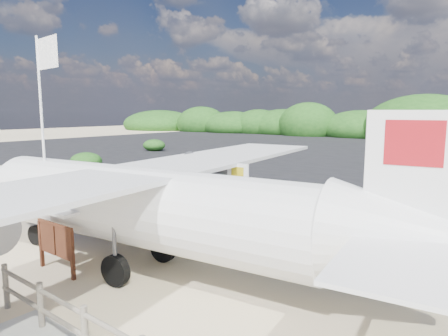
# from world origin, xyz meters

# --- Properties ---
(ground) EXTENTS (160.00, 160.00, 0.00)m
(ground) POSITION_xyz_m (0.00, 0.00, 0.00)
(ground) COLOR beige
(asphalt_apron) EXTENTS (90.00, 50.00, 0.04)m
(asphalt_apron) POSITION_xyz_m (0.00, 30.00, 0.00)
(asphalt_apron) COLOR #B2B2B2
(asphalt_apron) RESTS_ON ground
(lagoon) EXTENTS (9.00, 7.00, 0.40)m
(lagoon) POSITION_xyz_m (-9.00, 1.50, 0.00)
(lagoon) COLOR #B2B2B2
(lagoon) RESTS_ON ground
(vegetation_band) EXTENTS (124.00, 8.00, 4.40)m
(vegetation_band) POSITION_xyz_m (0.00, 55.00, 0.00)
(vegetation_band) COLOR #B2B2B2
(vegetation_band) RESTS_ON ground
(baggage_cart) EXTENTS (3.56, 2.78, 1.57)m
(baggage_cart) POSITION_xyz_m (-0.26, 0.29, 0.00)
(baggage_cart) COLOR #120DCF
(baggage_cart) RESTS_ON ground
(flagpole) EXTENTS (1.32, 0.64, 6.38)m
(flagpole) POSITION_xyz_m (0.39, -2.60, 0.00)
(flagpole) COLOR white
(flagpole) RESTS_ON ground
(signboard) EXTENTS (1.70, 0.20, 1.40)m
(signboard) POSITION_xyz_m (2.06, -3.31, 0.00)
(signboard) COLOR #502816
(signboard) RESTS_ON ground
(crew_a) EXTENTS (0.73, 0.60, 1.73)m
(crew_a) POSITION_xyz_m (-1.73, 0.73, 0.87)
(crew_a) COLOR #122246
(crew_a) RESTS_ON ground
(crew_b) EXTENTS (0.89, 0.76, 1.60)m
(crew_b) POSITION_xyz_m (0.14, 1.74, 0.80)
(crew_b) COLOR #122246
(crew_b) RESTS_ON ground
(aircraft_small) EXTENTS (7.65, 7.65, 2.60)m
(aircraft_small) POSITION_xyz_m (-11.54, 33.65, 0.00)
(aircraft_small) COLOR #B2B2B2
(aircraft_small) RESTS_ON ground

